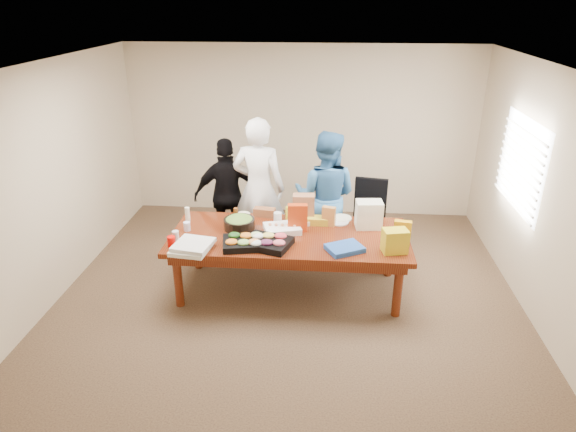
# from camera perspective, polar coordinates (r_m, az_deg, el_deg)

# --- Properties ---
(floor) EXTENTS (5.50, 5.00, 0.02)m
(floor) POSITION_cam_1_polar(r_m,az_deg,el_deg) (6.30, 0.14, -8.37)
(floor) COLOR #47301E
(floor) RESTS_ON ground
(ceiling) EXTENTS (5.50, 5.00, 0.02)m
(ceiling) POSITION_cam_1_polar(r_m,az_deg,el_deg) (5.37, 0.17, 17.00)
(ceiling) COLOR white
(ceiling) RESTS_ON wall_back
(wall_back) EXTENTS (5.50, 0.04, 2.70)m
(wall_back) POSITION_cam_1_polar(r_m,az_deg,el_deg) (8.08, 1.56, 9.49)
(wall_back) COLOR beige
(wall_back) RESTS_ON floor
(wall_front) EXTENTS (5.50, 0.04, 2.70)m
(wall_front) POSITION_cam_1_polar(r_m,az_deg,el_deg) (3.48, -3.13, -11.27)
(wall_front) COLOR beige
(wall_front) RESTS_ON floor
(wall_left) EXTENTS (0.04, 5.00, 2.70)m
(wall_left) POSITION_cam_1_polar(r_m,az_deg,el_deg) (6.50, -24.83, 3.67)
(wall_left) COLOR beige
(wall_left) RESTS_ON floor
(wall_right) EXTENTS (0.04, 5.00, 2.70)m
(wall_right) POSITION_cam_1_polar(r_m,az_deg,el_deg) (6.14, 26.68, 2.21)
(wall_right) COLOR beige
(wall_right) RESTS_ON floor
(window_panel) EXTENTS (0.03, 1.40, 1.10)m
(window_panel) POSITION_cam_1_polar(r_m,az_deg,el_deg) (6.62, 24.92, 5.35)
(window_panel) COLOR white
(window_panel) RESTS_ON wall_right
(window_blinds) EXTENTS (0.04, 1.36, 1.00)m
(window_blinds) POSITION_cam_1_polar(r_m,az_deg,el_deg) (6.60, 24.59, 5.37)
(window_blinds) COLOR beige
(window_blinds) RESTS_ON wall_right
(conference_table) EXTENTS (2.80, 1.20, 0.75)m
(conference_table) POSITION_cam_1_polar(r_m,az_deg,el_deg) (6.11, 0.15, -5.31)
(conference_table) COLOR #4C1C0F
(conference_table) RESTS_ON floor
(office_chair) EXTENTS (0.62, 0.62, 1.05)m
(office_chair) POSITION_cam_1_polar(r_m,az_deg,el_deg) (6.86, 9.32, -0.84)
(office_chair) COLOR black
(office_chair) RESTS_ON floor
(person_center) EXTENTS (0.76, 0.55, 1.94)m
(person_center) POSITION_cam_1_polar(r_m,az_deg,el_deg) (6.75, -3.33, 3.13)
(person_center) COLOR white
(person_center) RESTS_ON floor
(person_right) EXTENTS (0.99, 0.84, 1.78)m
(person_right) POSITION_cam_1_polar(r_m,az_deg,el_deg) (6.71, 4.26, 2.24)
(person_right) COLOR teal
(person_right) RESTS_ON floor
(person_left) EXTENTS (1.01, 0.61, 1.61)m
(person_left) POSITION_cam_1_polar(r_m,az_deg,el_deg) (7.01, -6.79, 2.38)
(person_left) COLOR black
(person_left) RESTS_ON floor
(veggie_tray) EXTENTS (0.56, 0.47, 0.08)m
(veggie_tray) POSITION_cam_1_polar(r_m,az_deg,el_deg) (5.68, -4.91, -3.06)
(veggie_tray) COLOR black
(veggie_tray) RESTS_ON conference_table
(fruit_tray) EXTENTS (0.60, 0.53, 0.08)m
(fruit_tray) POSITION_cam_1_polar(r_m,az_deg,el_deg) (5.66, -2.33, -3.07)
(fruit_tray) COLOR black
(fruit_tray) RESTS_ON conference_table
(sheet_cake) EXTENTS (0.49, 0.42, 0.07)m
(sheet_cake) POSITION_cam_1_polar(r_m,az_deg,el_deg) (6.00, -0.66, -1.45)
(sheet_cake) COLOR white
(sheet_cake) RESTS_ON conference_table
(salad_bowl) EXTENTS (0.40, 0.40, 0.12)m
(salad_bowl) POSITION_cam_1_polar(r_m,az_deg,el_deg) (6.10, -5.55, -0.87)
(salad_bowl) COLOR black
(salad_bowl) RESTS_ON conference_table
(chip_bag_blue) EXTENTS (0.47, 0.43, 0.06)m
(chip_bag_blue) POSITION_cam_1_polar(r_m,az_deg,el_deg) (5.60, 6.45, -3.67)
(chip_bag_blue) COLOR #1F4A9C
(chip_bag_blue) RESTS_ON conference_table
(chip_bag_red) EXTENTS (0.24, 0.12, 0.34)m
(chip_bag_red) POSITION_cam_1_polar(r_m,az_deg,el_deg) (5.97, 1.09, -0.21)
(chip_bag_red) COLOR #BE350D
(chip_bag_red) RESTS_ON conference_table
(chip_bag_yellow) EXTENTS (0.20, 0.11, 0.29)m
(chip_bag_yellow) POSITION_cam_1_polar(r_m,az_deg,el_deg) (5.80, 12.84, -1.86)
(chip_bag_yellow) COLOR orange
(chip_bag_yellow) RESTS_ON conference_table
(chip_bag_orange) EXTENTS (0.17, 0.11, 0.25)m
(chip_bag_orange) POSITION_cam_1_polar(r_m,az_deg,el_deg) (6.14, 4.65, -0.04)
(chip_bag_orange) COLOR #C5803A
(chip_bag_orange) RESTS_ON conference_table
(mayo_jar) EXTENTS (0.12, 0.12, 0.15)m
(mayo_jar) POSITION_cam_1_polar(r_m,az_deg,el_deg) (6.17, -1.17, -0.28)
(mayo_jar) COLOR silver
(mayo_jar) RESTS_ON conference_table
(mustard_bottle) EXTENTS (0.07, 0.07, 0.17)m
(mustard_bottle) POSITION_cam_1_polar(r_m,az_deg,el_deg) (6.30, -0.01, 0.33)
(mustard_bottle) COLOR #F2F82C
(mustard_bottle) RESTS_ON conference_table
(dressing_bottle) EXTENTS (0.06, 0.06, 0.18)m
(dressing_bottle) POSITION_cam_1_polar(r_m,az_deg,el_deg) (6.29, -5.93, 0.15)
(dressing_bottle) COLOR #5E2D0D
(dressing_bottle) RESTS_ON conference_table
(ranch_bottle) EXTENTS (0.07, 0.07, 0.18)m
(ranch_bottle) POSITION_cam_1_polar(r_m,az_deg,el_deg) (6.39, -11.34, 0.21)
(ranch_bottle) COLOR #EDE9CC
(ranch_bottle) RESTS_ON conference_table
(banana_bunch) EXTENTS (0.27, 0.16, 0.09)m
(banana_bunch) POSITION_cam_1_polar(r_m,az_deg,el_deg) (6.21, 3.34, -0.51)
(banana_bunch) COLOR gold
(banana_bunch) RESTS_ON conference_table
(bread_loaf) EXTENTS (0.28, 0.15, 0.11)m
(bread_loaf) POSITION_cam_1_polar(r_m,az_deg,el_deg) (6.42, -2.69, 0.43)
(bread_loaf) COLOR brown
(bread_loaf) RESTS_ON conference_table
(kraft_bag) EXTENTS (0.27, 0.17, 0.35)m
(kraft_bag) POSITION_cam_1_polar(r_m,az_deg,el_deg) (6.23, 1.77, 0.92)
(kraft_bag) COLOR #9D6543
(kraft_bag) RESTS_ON conference_table
(red_cup) EXTENTS (0.10, 0.10, 0.12)m
(red_cup) POSITION_cam_1_polar(r_m,az_deg,el_deg) (5.80, -13.11, -2.83)
(red_cup) COLOR #D40700
(red_cup) RESTS_ON conference_table
(clear_cup_a) EXTENTS (0.09, 0.09, 0.11)m
(clear_cup_a) POSITION_cam_1_polar(r_m,az_deg,el_deg) (5.94, -12.64, -2.16)
(clear_cup_a) COLOR silver
(clear_cup_a) RESTS_ON conference_table
(clear_cup_b) EXTENTS (0.09, 0.09, 0.11)m
(clear_cup_b) POSITION_cam_1_polar(r_m,az_deg,el_deg) (6.14, -11.40, -1.16)
(clear_cup_b) COLOR white
(clear_cup_b) RESTS_ON conference_table
(pizza_box_lower) EXTENTS (0.44, 0.44, 0.05)m
(pizza_box_lower) POSITION_cam_1_polar(r_m,az_deg,el_deg) (5.67, -10.96, -3.68)
(pizza_box_lower) COLOR silver
(pizza_box_lower) RESTS_ON conference_table
(pizza_box_upper) EXTENTS (0.46, 0.46, 0.05)m
(pizza_box_upper) POSITION_cam_1_polar(r_m,az_deg,el_deg) (5.65, -10.71, -3.22)
(pizza_box_upper) COLOR silver
(pizza_box_upper) RESTS_ON pizza_box_lower
(plate_a) EXTENTS (0.28, 0.28, 0.01)m
(plate_a) POSITION_cam_1_polar(r_m,az_deg,el_deg) (6.28, 5.80, -0.67)
(plate_a) COLOR white
(plate_a) RESTS_ON conference_table
(plate_b) EXTENTS (0.32, 0.32, 0.02)m
(plate_b) POSITION_cam_1_polar(r_m,az_deg,el_deg) (6.39, 6.09, -0.23)
(plate_b) COLOR beige
(plate_b) RESTS_ON conference_table
(dip_bowl_a) EXTENTS (0.16, 0.16, 0.06)m
(dip_bowl_a) POSITION_cam_1_polar(r_m,az_deg,el_deg) (6.20, 2.16, -0.68)
(dip_bowl_a) COLOR #F5EFCA
(dip_bowl_a) RESTS_ON conference_table
(dip_bowl_b) EXTENTS (0.19, 0.19, 0.07)m
(dip_bowl_b) POSITION_cam_1_polar(r_m,az_deg,el_deg) (6.38, -5.05, 0.02)
(dip_bowl_b) COLOR beige
(dip_bowl_b) RESTS_ON conference_table
(grocery_bag_white) EXTENTS (0.33, 0.25, 0.33)m
(grocery_bag_white) POSITION_cam_1_polar(r_m,az_deg,el_deg) (6.14, 9.17, 0.17)
(grocery_bag_white) COLOR white
(grocery_bag_white) RESTS_ON conference_table
(grocery_bag_yellow) EXTENTS (0.30, 0.23, 0.27)m
(grocery_bag_yellow) POSITION_cam_1_polar(r_m,az_deg,el_deg) (5.62, 12.04, -2.78)
(grocery_bag_yellow) COLOR gold
(grocery_bag_yellow) RESTS_ON conference_table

